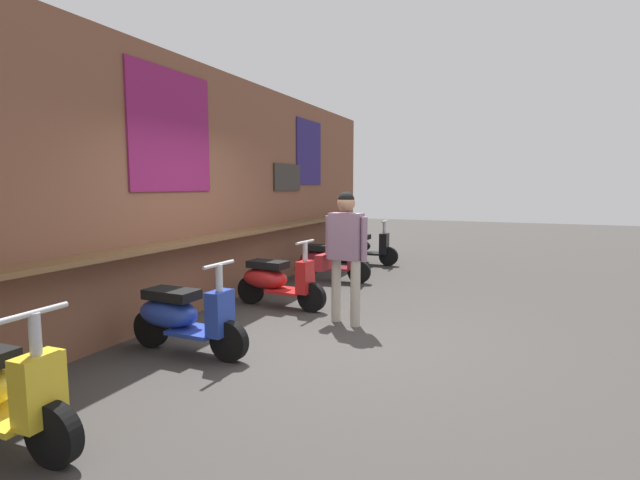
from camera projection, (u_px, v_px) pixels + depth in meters
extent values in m
plane|color=#383533|center=(318.00, 336.00, 5.43)|extent=(37.66, 37.66, 0.00)
cube|color=brown|center=(171.00, 189.00, 6.02)|extent=(13.45, 0.25, 3.31)
cube|color=brown|center=(192.00, 241.00, 5.98)|extent=(12.11, 0.36, 0.05)
cube|color=#841E56|center=(172.00, 131.00, 5.79)|extent=(1.45, 0.02, 1.46)
cube|color=navy|center=(309.00, 153.00, 9.51)|extent=(1.14, 0.02, 1.26)
cube|color=#2D2823|center=(287.00, 177.00, 8.67)|extent=(1.02, 0.03, 0.48)
cube|color=gold|center=(8.00, 415.00, 3.04)|extent=(0.39, 0.51, 0.04)
cube|color=gold|center=(39.00, 390.00, 2.91)|extent=(0.28, 0.17, 0.44)
cylinder|color=#B7B7BC|center=(38.00, 369.00, 2.90)|extent=(0.07, 0.07, 0.70)
cylinder|color=#B7B7BC|center=(34.00, 313.00, 2.86)|extent=(0.46, 0.05, 0.04)
cylinder|color=black|center=(54.00, 435.00, 2.91)|extent=(0.11, 0.40, 0.40)
ellipsoid|color=#233D9E|center=(169.00, 313.00, 4.93)|extent=(0.40, 0.71, 0.30)
cube|color=black|center=(172.00, 294.00, 4.89)|extent=(0.32, 0.56, 0.10)
cube|color=#233D9E|center=(196.00, 331.00, 4.80)|extent=(0.40, 0.51, 0.04)
cube|color=#233D9E|center=(220.00, 313.00, 4.65)|extent=(0.29, 0.17, 0.44)
cylinder|color=#B7B7BC|center=(220.00, 300.00, 4.64)|extent=(0.07, 0.07, 0.70)
cylinder|color=#B7B7BC|center=(219.00, 265.00, 4.60)|extent=(0.46, 0.05, 0.04)
cylinder|color=black|center=(229.00, 341.00, 4.64)|extent=(0.11, 0.40, 0.40)
cylinder|color=black|center=(151.00, 328.00, 5.06)|extent=(0.11, 0.40, 0.40)
ellipsoid|color=red|center=(265.00, 278.00, 6.78)|extent=(0.43, 0.73, 0.30)
cube|color=black|center=(268.00, 264.00, 6.74)|extent=(0.34, 0.57, 0.10)
cube|color=red|center=(286.00, 291.00, 6.64)|extent=(0.42, 0.53, 0.04)
cube|color=red|center=(305.00, 277.00, 6.48)|extent=(0.29, 0.18, 0.44)
cylinder|color=#B7B7BC|center=(305.00, 268.00, 6.46)|extent=(0.07, 0.07, 0.70)
cylinder|color=#B7B7BC|center=(305.00, 242.00, 6.42)|extent=(0.46, 0.07, 0.04)
cylinder|color=black|center=(312.00, 297.00, 6.47)|extent=(0.13, 0.41, 0.40)
cylinder|color=black|center=(251.00, 290.00, 6.92)|extent=(0.13, 0.41, 0.40)
ellipsoid|color=maroon|center=(319.00, 259.00, 8.56)|extent=(0.43, 0.72, 0.30)
cube|color=black|center=(321.00, 248.00, 8.52)|extent=(0.34, 0.57, 0.10)
cube|color=maroon|center=(337.00, 268.00, 8.47)|extent=(0.41, 0.53, 0.04)
cube|color=maroon|center=(354.00, 257.00, 8.35)|extent=(0.29, 0.18, 0.44)
cylinder|color=#B7B7BC|center=(354.00, 249.00, 8.33)|extent=(0.07, 0.07, 0.70)
cylinder|color=#B7B7BC|center=(354.00, 229.00, 8.29)|extent=(0.46, 0.07, 0.04)
cylinder|color=black|center=(359.00, 272.00, 8.34)|extent=(0.13, 0.41, 0.40)
cylinder|color=black|center=(306.00, 269.00, 8.67)|extent=(0.13, 0.41, 0.40)
ellipsoid|color=black|center=(355.00, 246.00, 10.42)|extent=(0.40, 0.71, 0.30)
cube|color=black|center=(357.00, 237.00, 10.37)|extent=(0.32, 0.56, 0.10)
cube|color=black|center=(370.00, 253.00, 10.31)|extent=(0.40, 0.51, 0.04)
cube|color=black|center=(384.00, 244.00, 10.18)|extent=(0.29, 0.17, 0.44)
cylinder|color=#B7B7BC|center=(384.00, 238.00, 10.16)|extent=(0.07, 0.07, 0.70)
cylinder|color=#B7B7BC|center=(384.00, 221.00, 10.12)|extent=(0.46, 0.05, 0.04)
cylinder|color=black|center=(389.00, 256.00, 10.17)|extent=(0.11, 0.40, 0.40)
cylinder|color=black|center=(344.00, 254.00, 10.53)|extent=(0.11, 0.40, 0.40)
cylinder|color=#ADA393|center=(355.00, 294.00, 5.79)|extent=(0.12, 0.12, 0.80)
cylinder|color=#ADA393|center=(336.00, 290.00, 6.00)|extent=(0.12, 0.12, 0.80)
cube|color=gray|center=(346.00, 236.00, 5.82)|extent=(0.25, 0.42, 0.57)
sphere|color=#A37556|center=(346.00, 203.00, 5.77)|extent=(0.22, 0.22, 0.22)
sphere|color=black|center=(346.00, 200.00, 5.77)|extent=(0.20, 0.20, 0.20)
cylinder|color=gray|center=(364.00, 239.00, 5.70)|extent=(0.08, 0.08, 0.54)
cylinder|color=gray|center=(329.00, 237.00, 5.94)|extent=(0.08, 0.08, 0.54)
cube|color=maroon|center=(323.00, 262.00, 5.99)|extent=(0.27, 0.13, 0.20)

